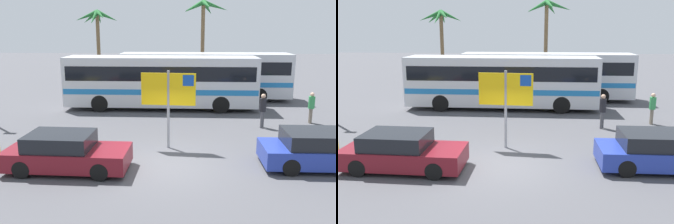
# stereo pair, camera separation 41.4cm
# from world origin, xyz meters

# --- Properties ---
(ground) EXTENTS (120.00, 120.00, 0.00)m
(ground) POSITION_xyz_m (0.00, 0.00, 0.00)
(ground) COLOR #4C4C51
(bus_front_coach) EXTENTS (11.45, 2.50, 3.17)m
(bus_front_coach) POSITION_xyz_m (-0.73, 9.59, 1.78)
(bus_front_coach) COLOR silver
(bus_front_coach) RESTS_ON ground
(bus_rear_coach) EXTENTS (11.45, 2.50, 3.17)m
(bus_rear_coach) POSITION_xyz_m (2.06, 12.70, 1.78)
(bus_rear_coach) COLOR silver
(bus_rear_coach) RESTS_ON ground
(ferry_sign) EXTENTS (2.20, 0.21, 3.20)m
(ferry_sign) POSITION_xyz_m (0.13, 2.08, 2.33)
(ferry_sign) COLOR gray
(ferry_sign) RESTS_ON ground
(car_blue) EXTENTS (4.29, 1.89, 1.32)m
(car_blue) POSITION_xyz_m (5.58, 0.18, 0.64)
(car_blue) COLOR #23389E
(car_blue) RESTS_ON ground
(car_maroon) EXTENTS (4.26, 1.91, 1.32)m
(car_maroon) POSITION_xyz_m (-3.32, -0.55, 0.64)
(car_maroon) COLOR maroon
(car_maroon) RESTS_ON ground
(pedestrian_near_sign) EXTENTS (0.32, 0.32, 1.62)m
(pedestrian_near_sign) POSITION_xyz_m (7.28, 6.44, 0.95)
(pedestrian_near_sign) COLOR #706656
(pedestrian_near_sign) RESTS_ON ground
(pedestrian_by_bus) EXTENTS (0.32, 0.32, 1.71)m
(pedestrian_by_bus) POSITION_xyz_m (4.59, 5.42, 1.01)
(pedestrian_by_bus) COLOR #4C4C51
(pedestrian_by_bus) RESTS_ON ground
(palm_tree_seaside) EXTENTS (3.89, 4.05, 7.17)m
(palm_tree_seaside) POSITION_xyz_m (2.17, 19.47, 5.79)
(palm_tree_seaside) COLOR brown
(palm_tree_seaside) RESTS_ON ground
(palm_tree_inland) EXTENTS (3.85, 3.72, 6.42)m
(palm_tree_inland) POSITION_xyz_m (-7.00, 20.05, 5.29)
(palm_tree_inland) COLOR brown
(palm_tree_inland) RESTS_ON ground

